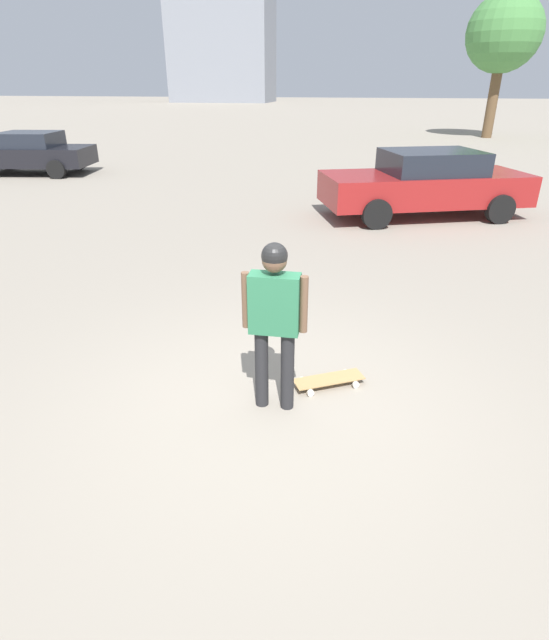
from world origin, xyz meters
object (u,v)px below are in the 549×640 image
(skateboard, at_px, (329,380))
(car_parked_far, at_px, (29,153))
(person, at_px, (274,312))
(car_parked_near, at_px, (426,183))

(skateboard, xyz_separation_m, car_parked_far, (11.60, 11.50, 0.65))
(person, distance_m, skateboard, 1.18)
(person, xyz_separation_m, skateboard, (0.46, -0.50, -0.96))
(car_parked_near, bearing_deg, car_parked_far, -36.31)
(skateboard, relative_size, car_parked_far, 0.18)
(person, height_order, car_parked_near, person)
(person, xyz_separation_m, car_parked_far, (12.06, 11.01, -0.31))
(skateboard, relative_size, car_parked_near, 0.15)
(person, relative_size, car_parked_far, 0.38)
(skateboard, distance_m, car_parked_far, 16.35)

